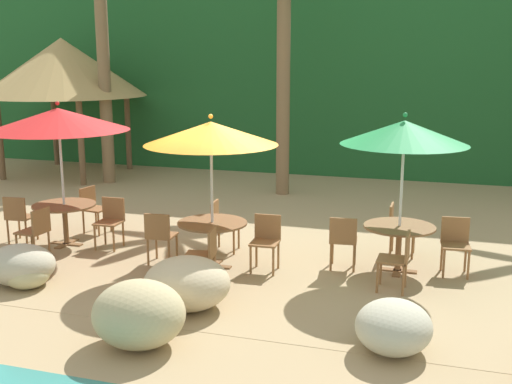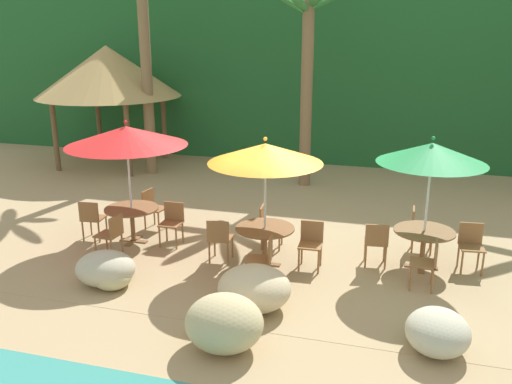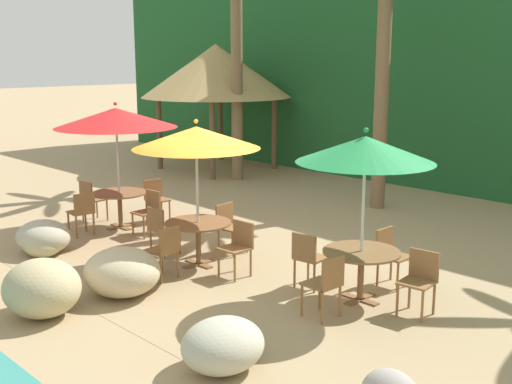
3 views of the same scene
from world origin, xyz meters
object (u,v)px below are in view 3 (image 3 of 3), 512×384
umbrella_red (116,118)px  palapa_hut (216,71)px  chair_green_seaward (420,278)px  chair_green_right (326,282)px  chair_red_right (82,210)px  chair_orange_right (165,248)px  chair_orange_seaward (239,244)px  chair_green_left (308,256)px  chair_orange_left (161,227)px  dining_table_green (361,259)px  palm_tree_nearest (237,27)px  dining_table_red (120,198)px  palm_tree_second (384,41)px  dining_table_orange (198,229)px  chair_orange_inland (229,224)px  chair_red_inland (156,197)px  chair_green_inland (390,252)px  umbrella_orange (196,138)px  chair_red_seaward (149,209)px  umbrella_green (365,150)px  chair_red_left (91,198)px

umbrella_red → palapa_hut: size_ratio=0.56×
chair_green_seaward → chair_green_right: size_ratio=1.00×
chair_red_right → chair_orange_right: (3.10, -0.33, 0.00)m
chair_orange_seaward → chair_green_right: (2.06, -0.34, 0.00)m
chair_green_left → chair_orange_left: bearing=-167.8°
dining_table_green → palapa_hut: 11.40m
chair_green_seaward → palm_tree_nearest: palm_tree_nearest is taller
dining_table_red → palm_tree_second: 6.60m
dining_table_orange → chair_orange_inland: 0.86m
chair_red_right → chair_green_right: size_ratio=1.00×
chair_orange_right → palm_tree_nearest: 9.04m
dining_table_red → palapa_hut: 7.46m
umbrella_red → chair_orange_seaward: umbrella_red is taller
chair_red_inland → chair_orange_left: size_ratio=1.00×
chair_red_inland → chair_green_right: bearing=-13.7°
dining_table_green → chair_green_inland: (-0.09, 0.85, -0.10)m
umbrella_orange → chair_orange_inland: 1.84m
umbrella_red → umbrella_orange: 2.95m
chair_red_seaward → chair_orange_inland: 1.95m
dining_table_orange → umbrella_green: (2.84, 0.65, 1.56)m
chair_orange_right → palapa_hut: 10.28m
chair_green_inland → chair_green_right: same height
dining_table_red → chair_green_left: (4.93, 0.11, -0.10)m
dining_table_orange → palm_tree_second: palm_tree_second is taller
chair_green_left → palm_tree_nearest: bearing=144.1°
chair_red_inland → chair_orange_right: (3.10, -2.04, 0.00)m
dining_table_orange → chair_orange_right: size_ratio=1.26×
umbrella_green → chair_green_seaward: (0.84, 0.18, -1.66)m
chair_green_right → chair_orange_left: bearing=179.1°
chair_green_seaward → chair_red_right: bearing=-168.6°
chair_red_left → dining_table_orange: (3.76, -0.18, 0.10)m
chair_orange_right → chair_green_seaward: 3.84m
umbrella_orange → dining_table_green: (2.84, 0.65, -1.53)m
chair_red_right → umbrella_green: 6.08m
umbrella_red → palm_tree_nearest: size_ratio=0.41×
chair_red_seaward → chair_red_inland: (-0.81, 0.73, 0.00)m
umbrella_orange → palapa_hut: size_ratio=0.54×
chair_red_inland → palm_tree_second: palm_tree_second is taller
umbrella_red → chair_red_right: umbrella_red is taller
chair_green_left → palm_tree_second: 6.46m
umbrella_red → chair_green_seaward: bearing=4.0°
umbrella_green → palm_tree_nearest: palm_tree_nearest is taller
chair_green_right → palm_tree_nearest: size_ratio=0.14×
dining_table_orange → chair_orange_seaward: bearing=8.7°
chair_orange_inland → chair_green_seaward: (3.84, -0.01, 0.00)m
palm_tree_second → chair_green_right: bearing=-60.8°
dining_table_green → chair_red_right: bearing=-168.7°
chair_orange_left → palm_tree_second: (0.52, 5.71, 3.22)m
palm_tree_second → palapa_hut: 6.54m
chair_orange_seaward → umbrella_green: (1.99, 0.52, 1.66)m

